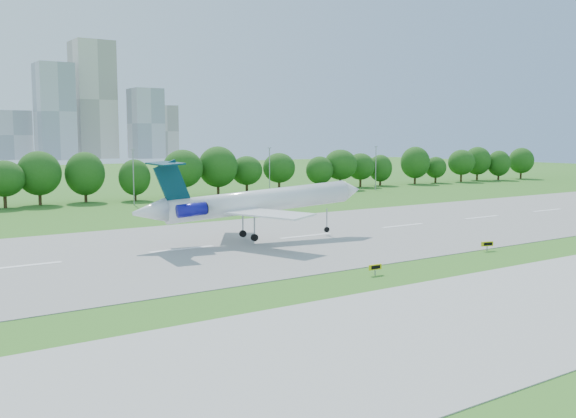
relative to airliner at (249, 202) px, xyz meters
name	(u,v)px	position (x,y,z in m)	size (l,w,h in m)	color
ground	(289,286)	(-10.40, -25.20, -5.77)	(600.00, 600.00, 0.00)	#2A6219
runway	(182,249)	(-10.40, -0.20, -5.73)	(400.00, 45.00, 0.08)	gray
taxiway	(421,330)	(-10.40, -43.20, -5.73)	(400.00, 23.00, 0.08)	#ADADA8
tree_line	(50,177)	(-10.40, 66.80, 0.42)	(288.40, 8.40, 10.40)	#382314
light_poles	(50,179)	(-12.90, 56.80, 0.57)	(175.90, 0.25, 12.19)	gray
skyline	(89,114)	(89.76, 365.41, 24.69)	(127.00, 52.00, 80.00)	#B2B2B7
airliner	(249,202)	(0.00, 0.00, 0.00)	(35.07, 25.33, 11.39)	white
taxi_sign_centre	(375,267)	(0.07, -26.29, -4.90)	(1.67, 0.24, 1.18)	gray
taxi_sign_right	(487,244)	(22.03, -23.41, -4.85)	(1.76, 0.63, 1.24)	gray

